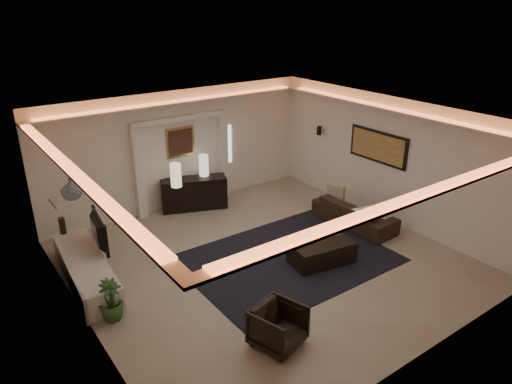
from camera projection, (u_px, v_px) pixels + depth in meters
floor at (265, 261)px, 9.49m from camera, size 7.00×7.00×0.00m
ceiling at (267, 119)px, 8.38m from camera, size 7.00×7.00×0.00m
wall_back at (180, 150)px, 11.56m from camera, size 7.00×0.00×7.00m
wall_front at (423, 276)px, 6.31m from camera, size 7.00×0.00×7.00m
wall_left at (78, 247)px, 7.05m from camera, size 0.00×7.00×7.00m
wall_right at (388, 160)px, 10.83m from camera, size 0.00×7.00×7.00m
cove_soffit at (266, 134)px, 8.49m from camera, size 7.00×7.00×0.04m
daylight_slit at (227, 144)px, 12.31m from camera, size 0.25×0.03×1.00m
area_rug at (287, 259)px, 9.55m from camera, size 4.00×3.00×0.01m
pilaster_left at (139, 174)px, 11.00m from camera, size 0.22×0.20×2.20m
pilaster_right at (223, 156)px, 12.24m from camera, size 0.22×0.20×2.20m
alcove_header at (180, 118)px, 11.18m from camera, size 2.52×0.20×0.12m
painting_frame at (180, 142)px, 11.46m from camera, size 0.74×0.04×0.74m
painting_canvas at (181, 142)px, 11.44m from camera, size 0.62×0.02×0.62m
art_panel_frame at (378, 147)px, 10.94m from camera, size 0.04×1.64×0.74m
art_panel_gold at (377, 147)px, 10.93m from camera, size 0.02×1.50×0.62m
wall_sconce at (319, 131)px, 12.32m from camera, size 0.12×0.12×0.22m
wall_niche at (55, 203)px, 8.05m from camera, size 0.10×0.55×0.04m
console at (194, 193)px, 11.72m from camera, size 1.66×1.04×0.80m
lamp_left at (176, 175)px, 10.96m from camera, size 0.33×0.33×0.56m
lamp_right at (204, 164)px, 11.64m from camera, size 0.24×0.24×0.53m
media_ledge at (86, 271)px, 8.74m from camera, size 0.84×2.67×0.49m
tv at (94, 233)px, 8.95m from camera, size 1.12×0.28×0.64m
figurine at (62, 226)px, 9.52m from camera, size 0.16×0.16×0.34m
ginger_jar at (71, 189)px, 8.11m from camera, size 0.48×0.48×0.38m
plant at (111, 300)px, 7.66m from camera, size 0.54×0.54×0.71m
sofa at (354, 213)px, 10.88m from camera, size 2.03×0.86×0.58m
throw_blanket at (367, 212)px, 10.35m from camera, size 0.61×0.53×0.06m
throw_pillow at (336, 194)px, 11.32m from camera, size 0.27×0.46×0.44m
coffee_table at (322, 253)px, 9.37m from camera, size 1.33×0.87×0.46m
bowl at (333, 228)px, 9.87m from camera, size 0.40×0.40×0.08m
magazine at (333, 234)px, 9.65m from camera, size 0.29×0.24×0.03m
armchair at (278, 326)px, 7.09m from camera, size 0.88×0.90×0.66m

